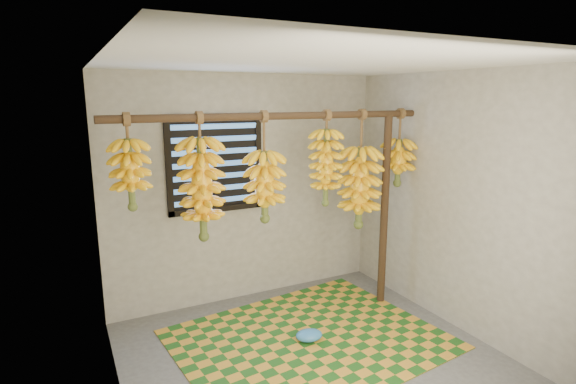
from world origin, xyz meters
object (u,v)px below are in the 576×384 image
support_post (384,211)px  banana_bunch_a (130,174)px  banana_bunch_d (326,167)px  banana_bunch_f (398,162)px  banana_bunch_e (360,188)px  banana_bunch_c (265,186)px  plastic_bag (309,335)px  banana_bunch_b (202,189)px  woven_mat (309,339)px

support_post → banana_bunch_a: size_ratio=2.69×
banana_bunch_d → banana_bunch_f: size_ratio=1.15×
support_post → banana_bunch_e: 0.43m
banana_bunch_c → banana_bunch_e: bearing=0.0°
support_post → plastic_bag: (-1.10, -0.37, -0.94)m
banana_bunch_b → banana_bunch_f: 2.08m
banana_bunch_a → banana_bunch_c: size_ratio=0.76×
woven_mat → banana_bunch_d: (0.36, 0.34, 1.51)m
woven_mat → banana_bunch_e: 1.52m
support_post → plastic_bag: 1.49m
banana_bunch_a → banana_bunch_c: bearing=0.0°
banana_bunch_e → banana_bunch_f: (0.48, 0.00, 0.22)m
banana_bunch_a → banana_bunch_f: (2.63, 0.00, -0.08)m
woven_mat → banana_bunch_d: bearing=43.5°
banana_bunch_b → banana_bunch_e: bearing=-0.0°
banana_bunch_d → plastic_bag: bearing=-135.7°
plastic_bag → banana_bunch_a: (-1.38, 0.37, 1.52)m
banana_bunch_c → banana_bunch_e: same height
banana_bunch_e → banana_bunch_f: size_ratio=1.49×
woven_mat → plastic_bag: 0.06m
banana_bunch_a → woven_mat: bearing=-13.7°
banana_bunch_b → banana_bunch_d: bearing=-0.0°
woven_mat → banana_bunch_d: 1.59m
support_post → woven_mat: 1.51m
support_post → banana_bunch_f: (0.15, 0.00, 0.51)m
support_post → banana_bunch_f: 0.53m
banana_bunch_d → banana_bunch_f: same height
banana_bunch_b → banana_bunch_c: bearing=-0.0°
banana_bunch_a → banana_bunch_b: 0.58m
woven_mat → banana_bunch_e: (0.76, 0.34, 1.28)m
woven_mat → banana_bunch_b: bearing=158.0°
banana_bunch_a → banana_bunch_b: (0.55, 0.00, -0.17)m
woven_mat → plastic_bag: bearing=-122.5°
plastic_bag → banana_bunch_f: banana_bunch_f is taller
banana_bunch_b → plastic_bag: bearing=-23.9°
support_post → banana_bunch_b: (-1.92, 0.00, 0.41)m
woven_mat → banana_bunch_f: banana_bunch_f is taller
plastic_bag → banana_bunch_f: 1.94m
support_post → banana_bunch_f: size_ratio=2.55×
support_post → banana_bunch_b: banana_bunch_b is taller
banana_bunch_b → banana_bunch_d: same height
banana_bunch_c → woven_mat: bearing=-51.0°
support_post → banana_bunch_f: bearing=0.0°
plastic_bag → banana_bunch_b: (-0.83, 0.37, 1.35)m
banana_bunch_b → banana_bunch_a: bearing=-180.0°
support_post → banana_bunch_c: 1.41m
banana_bunch_c → plastic_bag: bearing=-54.6°
banana_bunch_d → banana_bunch_b: bearing=180.0°
woven_mat → banana_bunch_e: bearing=24.3°
woven_mat → banana_bunch_a: bearing=166.3°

